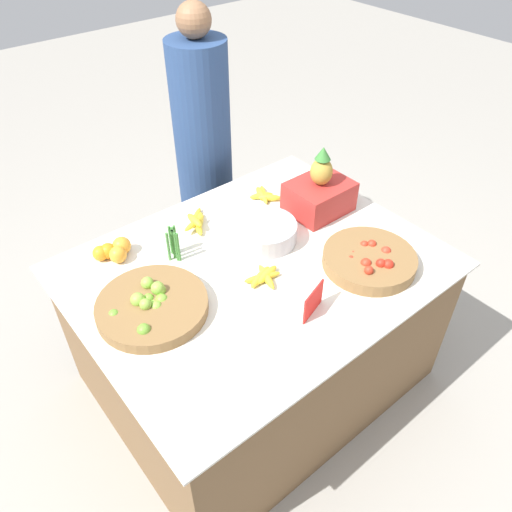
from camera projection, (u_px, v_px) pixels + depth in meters
The scene contains 13 objects.
ground_plane at pixel (256, 374), 2.59m from camera, with size 12.00×12.00×0.00m, color #A39E93.
market_table at pixel (256, 325), 2.35m from camera, with size 1.49×1.19×0.76m.
lime_bowl at pixel (152, 306), 1.89m from camera, with size 0.43×0.43×0.09m.
tomato_basket at pixel (370, 260), 2.08m from camera, with size 0.39×0.39×0.09m.
orange_pile at pixel (114, 251), 2.12m from camera, with size 0.16×0.13×0.08m.
metal_bowl at pixel (265, 232), 2.20m from camera, with size 0.28×0.28×0.09m.
price_sign at pixel (313, 301), 1.86m from camera, with size 0.14×0.05×0.12m.
produce_crate at pixel (319, 193), 2.35m from camera, with size 0.29×0.23×0.34m.
veg_bundle at pixel (174, 244), 2.10m from camera, with size 0.06×0.07×0.14m.
banana_bunch_back_center at pixel (197, 222), 2.30m from camera, with size 0.18×0.20×0.06m.
banana_bunch_middle_left at pixel (264, 195), 2.48m from camera, with size 0.13×0.17×0.04m.
banana_bunch_front_right at pixel (264, 276), 2.03m from camera, with size 0.17×0.15×0.04m.
vendor_person at pixel (204, 162), 2.82m from camera, with size 0.31×0.31×1.57m.
Camera 1 is at (-1.00, -1.22, 2.15)m, focal length 35.00 mm.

